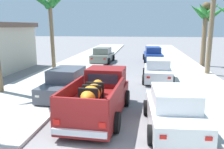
% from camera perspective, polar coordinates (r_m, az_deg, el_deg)
% --- Properties ---
extents(sidewalk_left, '(4.75, 60.00, 0.12)m').
position_cam_1_polar(sidewalk_left, '(18.76, -11.67, -0.03)').
color(sidewalk_left, '#B2AFA8').
rests_on(sidewalk_left, ground).
extents(sidewalk_right, '(4.75, 60.00, 0.12)m').
position_cam_1_polar(sidewalk_right, '(18.03, 17.16, -0.78)').
color(sidewalk_right, '#B2AFA8').
rests_on(sidewalk_right, ground).
extents(curb_left, '(0.16, 60.00, 0.10)m').
position_cam_1_polar(curb_left, '(18.47, -8.80, -0.14)').
color(curb_left, silver).
rests_on(curb_left, ground).
extents(curb_right, '(0.16, 60.00, 0.10)m').
position_cam_1_polar(curb_right, '(17.89, 14.08, -0.73)').
color(curb_right, silver).
rests_on(curb_right, ground).
extents(pickup_truck, '(2.42, 5.30, 1.80)m').
position_cam_1_polar(pickup_truck, '(10.12, -3.07, -5.32)').
color(pickup_truck, maroon).
rests_on(pickup_truck, ground).
extents(car_left_near, '(2.17, 4.32, 1.54)m').
position_cam_1_polar(car_left_near, '(26.08, 9.77, 4.70)').
color(car_left_near, navy).
rests_on(car_left_near, ground).
extents(car_right_near, '(2.17, 4.32, 1.54)m').
position_cam_1_polar(car_right_near, '(13.00, -10.79, -2.16)').
color(car_right_near, '#474C56').
rests_on(car_right_near, ground).
extents(car_left_mid, '(2.18, 4.33, 1.54)m').
position_cam_1_polar(car_left_mid, '(25.01, -2.25, 4.57)').
color(car_left_mid, slate).
rests_on(car_left_mid, ground).
extents(car_right_mid, '(2.17, 4.32, 1.54)m').
position_cam_1_polar(car_right_mid, '(9.13, 14.48, -8.26)').
color(car_right_mid, silver).
rests_on(car_right_mid, ground).
extents(car_left_far, '(2.08, 4.29, 1.54)m').
position_cam_1_polar(car_left_far, '(16.84, 10.81, 0.96)').
color(car_left_far, silver).
rests_on(car_left_far, ground).
extents(palm_tree_left_fore, '(3.81, 3.82, 5.90)m').
position_cam_1_polar(palm_tree_left_fore, '(24.02, 21.65, 12.98)').
color(palm_tree_left_fore, brown).
rests_on(palm_tree_left_fore, ground).
extents(palm_tree_right_mid, '(3.94, 3.40, 6.61)m').
position_cam_1_polar(palm_tree_right_mid, '(21.32, -14.47, 15.94)').
color(palm_tree_right_mid, brown).
rests_on(palm_tree_right_mid, ground).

